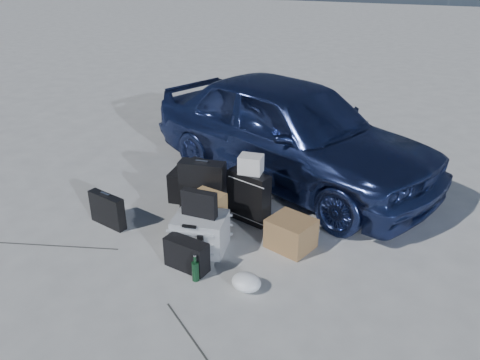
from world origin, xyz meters
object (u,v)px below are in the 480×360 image
at_px(suitcase_left, 203,189).
at_px(cardboard_box, 291,233).
at_px(car, 289,130).
at_px(pelican_case, 201,232).
at_px(briefcase, 107,210).
at_px(suitcase_right, 249,197).
at_px(green_bottle, 195,268).
at_px(duffel_bag, 201,188).

height_order(suitcase_left, cardboard_box, suitcase_left).
bearing_deg(car, pelican_case, -166.04).
bearing_deg(car, briefcase, 165.68).
xyz_separation_m(suitcase_right, green_bottle, (-0.02, -1.21, -0.16)).
height_order(car, green_bottle, car).
bearing_deg(duffel_bag, suitcase_right, -21.78).
height_order(car, briefcase, car).
relative_size(pelican_case, suitcase_left, 0.77).
xyz_separation_m(briefcase, suitcase_left, (0.87, 0.61, 0.15)).
xyz_separation_m(pelican_case, duffel_bag, (-0.48, 0.90, -0.00)).
bearing_deg(pelican_case, green_bottle, -78.51).
xyz_separation_m(car, suitcase_left, (-0.56, -1.35, -0.35)).
bearing_deg(duffel_bag, suitcase_left, -65.21).
height_order(pelican_case, green_bottle, pelican_case).
bearing_deg(suitcase_right, suitcase_left, -151.78).
xyz_separation_m(suitcase_right, duffel_bag, (-0.70, 0.18, -0.11)).
relative_size(car, suitcase_right, 6.85).
distance_m(suitcase_left, cardboard_box, 1.15).
height_order(pelican_case, cardboard_box, pelican_case).
bearing_deg(briefcase, suitcase_left, 47.53).
xyz_separation_m(duffel_bag, cardboard_box, (1.31, -0.51, -0.03)).
bearing_deg(suitcase_left, car, 57.87).
relative_size(pelican_case, duffel_bag, 0.69).
height_order(car, pelican_case, car).
relative_size(briefcase, suitcase_right, 0.81).
distance_m(car, pelican_case, 2.04).
distance_m(suitcase_right, cardboard_box, 0.70).
xyz_separation_m(car, suitcase_right, (-0.05, -1.24, -0.39)).
distance_m(pelican_case, green_bottle, 0.53).
bearing_deg(briefcase, green_bottle, -7.12).
bearing_deg(cardboard_box, duffel_bag, 158.58).
height_order(briefcase, green_bottle, briefcase).
distance_m(briefcase, suitcase_left, 1.07).
height_order(briefcase, suitcase_right, suitcase_right).
distance_m(car, briefcase, 2.48).
height_order(car, cardboard_box, car).
bearing_deg(suitcase_right, duffel_bag, -178.48).
bearing_deg(suitcase_left, duffel_bag, 112.86).
bearing_deg(green_bottle, suitcase_left, 114.18).
xyz_separation_m(car, green_bottle, (-0.07, -2.45, -0.55)).
height_order(duffel_bag, cardboard_box, duffel_bag).
bearing_deg(pelican_case, suitcase_right, 61.67).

